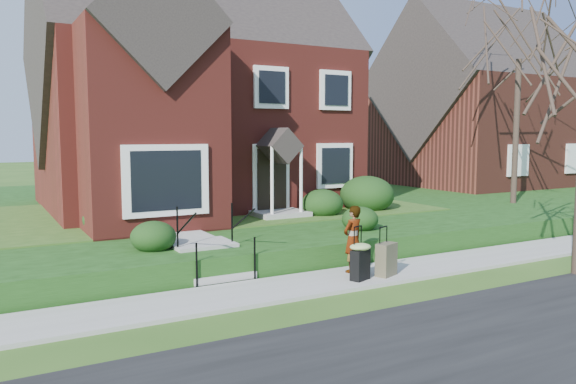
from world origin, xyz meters
TOP-DOWN VIEW (x-y plane):
  - ground at (0.00, 0.00)m, footprint 120.00×120.00m
  - street at (0.00, -5.00)m, footprint 60.00×6.00m
  - sidewalk at (0.00, 0.00)m, footprint 60.00×1.60m
  - terrace at (4.00, 10.90)m, footprint 44.00×20.00m
  - walkway at (-2.50, 5.00)m, footprint 1.20×6.00m
  - main_house at (-0.21, 9.61)m, footprint 10.40×10.20m
  - neighbour_house at (16.00, 11.00)m, footprint 9.40×8.00m
  - front_steps at (-2.50, 1.84)m, footprint 1.40×2.02m
  - foundation_shrubs at (1.79, 4.92)m, footprint 10.12×4.50m
  - woman at (0.32, 0.31)m, footprint 0.62×0.49m
  - suitcase_black at (0.05, -0.34)m, footprint 0.58×0.53m
  - suitcase_olive at (0.76, -0.32)m, footprint 0.57×0.44m
  - tree_gap at (10.48, 4.29)m, footprint 5.77×5.77m

SIDE VIEW (x-z plane):
  - ground at x=0.00m, z-range 0.00..0.00m
  - street at x=0.00m, z-range 0.00..0.01m
  - sidewalk at x=0.00m, z-range 0.00..0.08m
  - terrace at x=4.00m, z-range 0.00..0.60m
  - suitcase_olive at x=0.76m, z-range -0.10..0.98m
  - front_steps at x=-2.50m, z-range -0.28..1.22m
  - suitcase_black at x=0.05m, z-range -0.05..1.10m
  - walkway at x=-2.50m, z-range 0.60..0.66m
  - woman at x=0.32m, z-range 0.08..1.58m
  - foundation_shrubs at x=1.79m, z-range 0.47..1.76m
  - neighbour_house at x=16.00m, z-range 0.65..9.85m
  - main_house at x=-0.21m, z-range 0.56..9.96m
  - tree_gap at x=10.48m, z-range 2.24..10.48m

